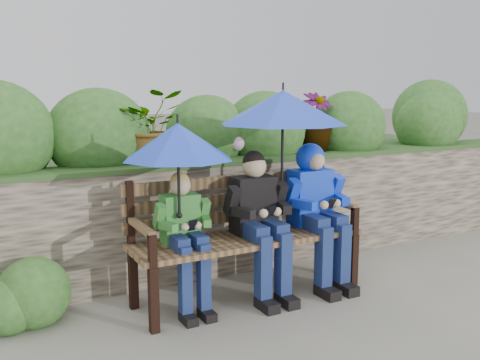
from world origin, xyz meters
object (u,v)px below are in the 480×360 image
boy_left (185,232)px  boy_middle (259,216)px  umbrella_right (283,108)px  park_bench (243,228)px  boy_right (317,202)px  umbrella_left (178,141)px

boy_left → boy_middle: size_ratio=0.89×
boy_middle → umbrella_right: 0.88m
park_bench → boy_right: 0.68m
boy_middle → umbrella_left: 0.92m
umbrella_left → umbrella_right: umbrella_right is taller
park_bench → boy_left: bearing=-171.8°
park_bench → umbrella_right: 1.01m
park_bench → umbrella_left: umbrella_left is taller
umbrella_right → boy_middle: bearing=-166.9°
boy_left → boy_middle: bearing=-1.2°
boy_middle → umbrella_left: umbrella_left is taller
park_bench → umbrella_left: 0.94m
boy_left → umbrella_right: size_ratio=1.02×
boy_left → umbrella_left: umbrella_left is taller
umbrella_right → park_bench: bearing=174.3°
park_bench → boy_right: (0.66, -0.08, 0.16)m
boy_middle → park_bench: bearing=136.5°
boy_left → boy_right: bearing=-0.1°
boy_left → park_bench: bearing=8.2°
boy_right → boy_middle: bearing=-179.0°
boy_left → boy_right: boy_right is taller
boy_middle → umbrella_left: bearing=-179.4°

